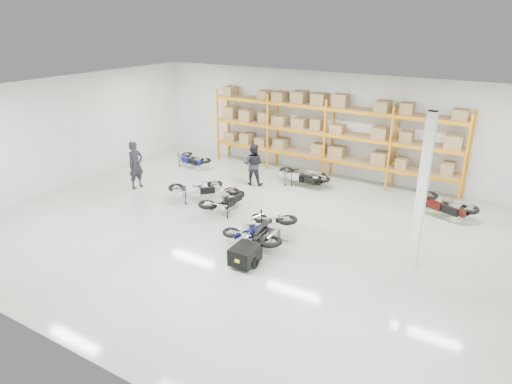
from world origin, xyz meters
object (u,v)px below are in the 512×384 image
Objects in this scene: moto_blue_centre at (251,224)px; moto_black_far_left at (225,197)px; person_left at (136,165)px; person_back at (253,164)px; moto_back_c at (307,175)px; trailer at (245,255)px; moto_back_a at (192,157)px; moto_touring_right at (272,226)px; moto_back_d at (445,201)px; moto_silver_left at (197,185)px; moto_back_b at (300,172)px.

moto_black_far_left reaches higher than moto_blue_centre.
person_back is (3.95, 2.85, -0.09)m from person_left.
moto_back_c is at bearing -109.39° from moto_black_far_left.
trailer is 0.87× the size of moto_back_a.
moto_touring_right reaches higher than moto_back_d.
moto_silver_left is 0.96× the size of moto_back_d.
moto_silver_left is at bearing -126.07° from moto_back_a.
moto_touring_right is 1.18× the size of moto_back_c.
moto_touring_right reaches higher than moto_blue_centre.
moto_blue_centre is 0.91× the size of moto_silver_left.
moto_back_a is (-4.29, 3.48, -0.06)m from moto_black_far_left.
moto_blue_centre is 1.02× the size of moto_back_a.
moto_black_far_left is 1.03× the size of moto_back_b.
person_back is at bearing 115.83° from moto_back_b.
moto_back_b is at bearing -72.84° from moto_blue_centre.
moto_blue_centre is 1.16× the size of trailer.
person_left is at bearing 19.97° from person_back.
moto_silver_left is 2.96m from person_left.
moto_back_b is at bearing -71.83° from moto_back_a.
moto_silver_left is at bearing 149.31° from moto_back_c.
moto_black_far_left is at bearing 131.33° from trailer.
moto_touring_right is at bearing -166.08° from moto_blue_centre.
moto_black_far_left reaches higher than trailer.
person_left reaches higher than moto_back_a.
moto_back_b reaches higher than moto_back_a.
moto_back_b is (-1.62, 5.32, -0.05)m from moto_touring_right.
person_left reaches higher than moto_back_b.
moto_back_d reaches higher than moto_back_a.
moto_back_d reaches higher than moto_blue_centre.
moto_black_far_left is 4.05m from trailer.
person_back reaches higher than moto_touring_right.
moto_back_d is (5.54, -0.25, 0.08)m from moto_back_c.
moto_touring_right is 5.45m from person_back.
moto_blue_centre is 0.85× the size of person_left.
moto_back_d is at bearing -151.26° from moto_black_far_left.
moto_silver_left reaches higher than moto_back_a.
person_back reaches higher than moto_blue_centre.
moto_black_far_left is 4.20m from moto_back_c.
moto_back_b is 0.94× the size of moto_back_d.
person_left is (-2.92, -0.29, 0.43)m from moto_silver_left.
moto_black_far_left is at bearing 169.88° from moto_back_c.
moto_back_a is 0.92× the size of moto_back_b.
moto_back_a is at bearing -38.07° from moto_black_far_left.
moto_back_c is 5.54m from moto_back_d.
person_back reaches higher than moto_silver_left.
person_back is (-2.59, 4.37, 0.38)m from moto_blue_centre.
moto_back_b is 6.88m from person_left.
moto_back_d reaches higher than moto_back_c.
person_back is (-2.05, -0.99, 0.39)m from moto_back_c.
trailer is at bearing -159.01° from moto_back_c.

